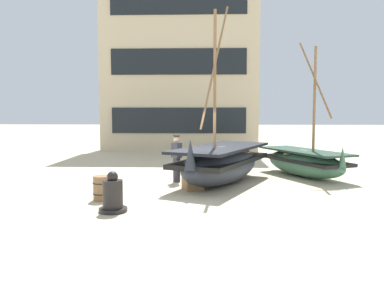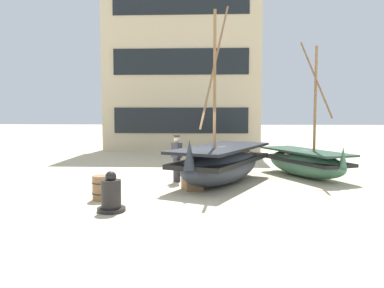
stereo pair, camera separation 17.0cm
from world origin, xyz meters
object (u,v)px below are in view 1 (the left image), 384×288
Objects in this scene: fisherman_by_hull at (177,159)px; cargo_crate at (193,182)px; fishing_boat_centre_large at (221,163)px; fishing_boat_near_left at (304,162)px; capstan_winch at (113,196)px; wooden_barrel at (102,188)px; harbor_building_main at (181,67)px.

cargo_crate is (0.62, -1.37, -0.59)m from fisherman_by_hull.
fishing_boat_near_left is at bearing 25.33° from fishing_boat_centre_large.
capstan_winch reaches higher than cargo_crate.
fishing_boat_near_left is 7.42× the size of wooden_barrel.
harbor_building_main is (0.68, 16.90, 5.12)m from capstan_winch.
fisherman_by_hull reaches higher than wooden_barrel.
capstan_winch is at bearing -124.25° from cargo_crate.
capstan_winch is (-2.89, -3.97, -0.32)m from fishing_boat_centre_large.
fisherman_by_hull is 2.89× the size of cargo_crate.
capstan_winch reaches higher than wooden_barrel.
wooden_barrel is (-1.91, -2.94, -0.48)m from fisherman_by_hull.
fishing_boat_centre_large is at bearing -154.67° from fishing_boat_near_left.
fishing_boat_centre_large reaches higher than wooden_barrel.
harbor_building_main reaches higher than fishing_boat_near_left.
fisherman_by_hull is at bearing 171.77° from fishing_boat_centre_large.
cargo_crate is (2.53, 1.57, -0.11)m from wooden_barrel.
cargo_crate is 0.05× the size of harbor_building_main.
fishing_boat_near_left is at bearing -64.29° from harbor_building_main.
fishing_boat_centre_large is 13.97m from harbor_building_main.
wooden_barrel is 1.20× the size of cargo_crate.
capstan_winch is 0.09× the size of harbor_building_main.
wooden_barrel is at bearing -94.70° from harbor_building_main.
fisherman_by_hull is 3.54m from wooden_barrel.
cargo_crate is at bearing 31.84° from wooden_barrel.
fishing_boat_near_left is at bearing 32.20° from wooden_barrel.
fishing_boat_near_left reaches higher than capstan_winch.
fisherman_by_hull is at bearing 57.04° from wooden_barrel.
fishing_boat_centre_large reaches higher than fishing_boat_near_left.
fisherman_by_hull is at bearing 114.52° from cargo_crate.
fishing_boat_centre_large reaches higher than capstan_winch.
cargo_crate is at bearing -84.94° from harbor_building_main.
fisherman_by_hull is (-4.86, -1.32, 0.25)m from fishing_boat_near_left.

